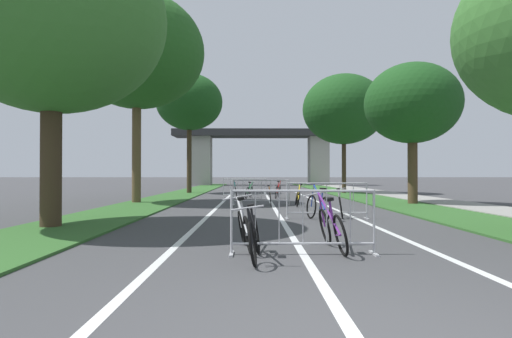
# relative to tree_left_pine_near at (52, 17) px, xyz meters

# --- Properties ---
(grass_verge_left) EXTENTS (2.54, 53.35, 0.05)m
(grass_verge_left) POSITION_rel_tree_left_pine_near_xyz_m (0.39, 14.81, -5.05)
(grass_verge_left) COLOR #2D5B26
(grass_verge_left) RESTS_ON ground
(grass_verge_right) EXTENTS (2.54, 53.35, 0.05)m
(grass_verge_right) POSITION_rel_tree_left_pine_near_xyz_m (10.94, 14.81, -5.05)
(grass_verge_right) COLOR #2D5B26
(grass_verge_right) RESTS_ON ground
(sidewalk_path_right) EXTENTS (2.19, 53.35, 0.08)m
(sidewalk_path_right) POSITION_rel_tree_left_pine_near_xyz_m (13.30, 14.81, -5.04)
(sidewalk_path_right) COLOR gray
(sidewalk_path_right) RESTS_ON ground
(lane_stripe_center) EXTENTS (0.14, 30.86, 0.01)m
(lane_stripe_center) POSITION_rel_tree_left_pine_near_xyz_m (5.67, 8.42, -5.07)
(lane_stripe_center) COLOR silver
(lane_stripe_center) RESTS_ON ground
(lane_stripe_right_lane) EXTENTS (0.14, 30.86, 0.01)m
(lane_stripe_right_lane) POSITION_rel_tree_left_pine_near_xyz_m (7.87, 8.42, -5.07)
(lane_stripe_right_lane) COLOR silver
(lane_stripe_right_lane) RESTS_ON ground
(lane_stripe_left_lane) EXTENTS (0.14, 30.86, 0.01)m
(lane_stripe_left_lane) POSITION_rel_tree_left_pine_near_xyz_m (3.46, 8.42, -5.07)
(lane_stripe_left_lane) COLOR silver
(lane_stripe_left_lane) RESTS_ON ground
(overpass_bridge) EXTENTS (19.36, 3.80, 6.22)m
(overpass_bridge) POSITION_rel_tree_left_pine_near_xyz_m (5.67, 37.07, -0.79)
(overpass_bridge) COLOR #2D2D30
(overpass_bridge) RESTS_ON ground
(tree_left_pine_near) EXTENTS (5.46, 5.46, 7.42)m
(tree_left_pine_near) POSITION_rel_tree_left_pine_near_xyz_m (0.00, 0.00, 0.00)
(tree_left_pine_near) COLOR #3D2D1E
(tree_left_pine_near) RESTS_ON ground
(tree_left_oak_near) EXTENTS (5.95, 5.95, 9.26)m
(tree_left_oak_near) POSITION_rel_tree_left_pine_near_xyz_m (-0.29, 8.43, 1.63)
(tree_left_oak_near) COLOR brown
(tree_left_oak_near) RESTS_ON ground
(tree_left_cypress_far) EXTENTS (4.39, 4.39, 7.92)m
(tree_left_cypress_far) POSITION_rel_tree_left_pine_near_xyz_m (0.64, 17.60, 0.95)
(tree_left_cypress_far) COLOR #3D2D1E
(tree_left_cypress_far) RESTS_ON ground
(tree_right_oak_mid) EXTENTS (4.00, 4.00, 6.00)m
(tree_right_oak_mid) POSITION_rel_tree_left_pine_near_xyz_m (11.62, 7.60, -0.80)
(tree_right_oak_mid) COLOR #4C3823
(tree_right_oak_mid) RESTS_ON ground
(tree_right_maple_mid) EXTENTS (5.41, 5.41, 7.85)m
(tree_right_maple_mid) POSITION_rel_tree_left_pine_near_xyz_m (10.84, 17.39, 0.46)
(tree_right_maple_mid) COLOR #3D2D1E
(tree_right_maple_mid) RESTS_ON ground
(crowd_barrier_nearest) EXTENTS (2.37, 0.45, 1.05)m
(crowd_barrier_nearest) POSITION_rel_tree_left_pine_near_xyz_m (5.66, -3.32, -4.56)
(crowd_barrier_nearest) COLOR #ADADB2
(crowd_barrier_nearest) RESTS_ON ground
(crowd_barrier_second) EXTENTS (2.37, 0.47, 1.05)m
(crowd_barrier_second) POSITION_rel_tree_left_pine_near_xyz_m (6.99, 2.02, -4.56)
(crowd_barrier_second) COLOR #ADADB2
(crowd_barrier_second) RESTS_ON ground
(crowd_barrier_third) EXTENTS (2.39, 0.56, 1.05)m
(crowd_barrier_third) POSITION_rel_tree_left_pine_near_xyz_m (5.20, 7.36, -4.56)
(crowd_barrier_third) COLOR #ADADB2
(crowd_barrier_third) RESTS_ON ground
(crowd_barrier_fourth) EXTENTS (2.38, 0.50, 1.05)m
(crowd_barrier_fourth) POSITION_rel_tree_left_pine_near_xyz_m (4.40, 12.70, -4.56)
(crowd_barrier_fourth) COLOR #ADADB2
(crowd_barrier_fourth) RESTS_ON ground
(bicycle_orange_0) EXTENTS (0.47, 1.66, 0.85)m
(bicycle_orange_0) POSITION_rel_tree_left_pine_near_xyz_m (5.55, 6.80, -4.73)
(bicycle_orange_0) COLOR black
(bicycle_orange_0) RESTS_ON ground
(bicycle_red_1) EXTENTS (0.61, 1.64, 0.95)m
(bicycle_red_1) POSITION_rel_tree_left_pine_near_xyz_m (6.19, 12.27, -4.70)
(bicycle_red_1) COLOR black
(bicycle_red_1) RESTS_ON ground
(bicycle_green_2) EXTENTS (0.66, 1.71, 0.90)m
(bicycle_green_2) POSITION_rel_tree_left_pine_near_xyz_m (4.65, 12.15, -4.72)
(bicycle_green_2) COLOR black
(bicycle_green_2) RESTS_ON ground
(bicycle_white_3) EXTENTS (0.48, 1.69, 0.88)m
(bicycle_white_3) POSITION_rel_tree_left_pine_near_xyz_m (7.50, 2.57, -4.72)
(bicycle_white_3) COLOR black
(bicycle_white_3) RESTS_ON ground
(bicycle_yellow_4) EXTENTS (0.49, 1.73, 0.91)m
(bicycle_yellow_4) POSITION_rel_tree_left_pine_near_xyz_m (6.67, 6.84, -4.72)
(bicycle_yellow_4) COLOR black
(bicycle_yellow_4) RESTS_ON ground
(bicycle_silver_5) EXTENTS (0.59, 1.60, 0.93)m
(bicycle_silver_5) POSITION_rel_tree_left_pine_near_xyz_m (4.70, -2.84, -4.72)
(bicycle_silver_5) COLOR black
(bicycle_silver_5) RESTS_ON ground
(bicycle_blue_6) EXTENTS (0.54, 1.64, 1.03)m
(bicycle_blue_6) POSITION_rel_tree_left_pine_near_xyz_m (6.67, 1.61, -4.69)
(bicycle_blue_6) COLOR black
(bicycle_blue_6) RESTS_ON ground
(bicycle_black_7) EXTENTS (0.46, 1.60, 0.87)m
(bicycle_black_7) POSITION_rel_tree_left_pine_near_xyz_m (4.87, -3.74, -4.72)
(bicycle_black_7) COLOR black
(bicycle_black_7) RESTS_ON ground
(bicycle_teal_8) EXTENTS (0.45, 1.75, 1.01)m
(bicycle_teal_8) POSITION_rel_tree_left_pine_near_xyz_m (3.95, 12.12, -4.70)
(bicycle_teal_8) COLOR black
(bicycle_teal_8) RESTS_ON ground
(bicycle_purple_9) EXTENTS (0.56, 1.77, 1.02)m
(bicycle_purple_9) POSITION_rel_tree_left_pine_near_xyz_m (6.19, -2.95, -4.70)
(bicycle_purple_9) COLOR black
(bicycle_purple_9) RESTS_ON ground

